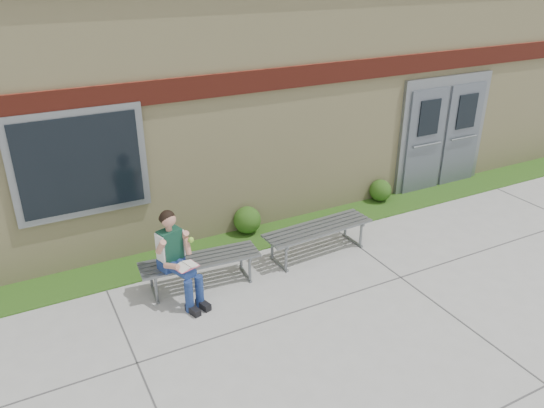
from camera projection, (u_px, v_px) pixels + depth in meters
ground at (367, 314)px, 7.15m from camera, size 80.00×80.00×0.00m
grass_strip at (277, 233)px, 9.23m from camera, size 16.00×0.80×0.02m
school_building at (201, 77)px, 11.07m from camera, size 16.20×6.22×4.20m
bench_left at (200, 265)px, 7.65m from camera, size 1.76×0.63×0.45m
bench_right at (318, 233)px, 8.48m from camera, size 1.86×0.61×0.48m
girl at (177, 256)px, 7.18m from camera, size 0.56×0.84×1.33m
shrub_mid at (247, 220)px, 9.14m from camera, size 0.47×0.47×0.47m
shrub_east at (380, 190)px, 10.36m from camera, size 0.43×0.43×0.43m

